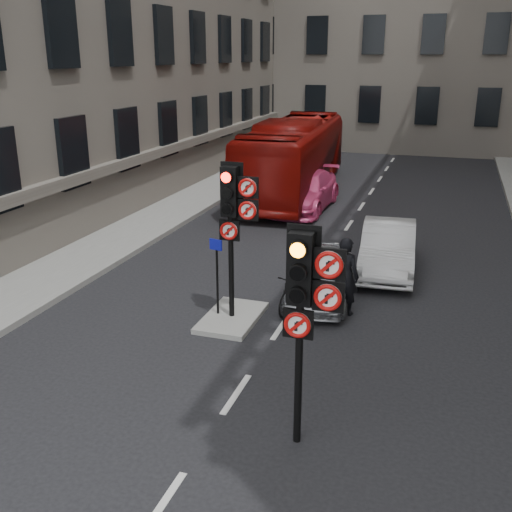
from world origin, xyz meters
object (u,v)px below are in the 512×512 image
Objects in this scene: motorcyclist at (345,276)px; motorcycle at (292,291)px; signal_far at (234,208)px; car_pink at (304,191)px; info_sign at (217,266)px; bus_red at (294,157)px; signal_near at (306,293)px; car_silver at (321,274)px; car_white at (388,247)px.

motorcycle is at bearing 24.20° from motorcyclist.
car_pink is at bearing 95.47° from signal_far.
info_sign reaches higher than motorcyclist.
car_pink is 2.78× the size of info_sign.
signal_far is 1.46m from info_sign.
bus_red is at bearing 114.54° from car_pink.
signal_near is 6.40m from car_silver.
car_silver is 1.12m from motorcycle.
motorcyclist is (-0.64, -3.36, 0.26)m from car_white.
signal_far is 11.08m from car_pink.
signal_far is at bearing -133.49° from car_silver.
info_sign is (0.60, -10.86, 0.57)m from car_pink.
bus_red is at bearing 99.17° from signal_far.
car_white is at bearing 64.80° from info_sign.
bus_red reaches higher than car_pink.
car_white reaches higher than car_silver.
info_sign is at bearing 127.19° from signal_near.
signal_far is 2.16× the size of motorcycle.
car_silver is 9.23m from car_pink.
motorcyclist is at bearing 93.13° from signal_near.
signal_far is 0.31× the size of bus_red.
car_silver is 2.03× the size of info_sign.
signal_near is 2.16× the size of motorcycle.
motorcyclist reaches higher than car_white.
car_white is (1.37, 2.58, 0.05)m from car_silver.
signal_near is 1.95× the size of info_sign.
car_silver is 2.25× the size of motorcycle.
bus_red is at bearing -56.22° from motorcyclist.
car_silver is (1.58, 2.01, -2.07)m from signal_far.
info_sign is at bearing -131.00° from car_white.
motorcyclist is (-0.29, 5.23, -1.64)m from signal_near.
car_silver is 2.92m from info_sign.
signal_far reaches higher than car_white.
info_sign reaches higher than car_silver.
signal_near is at bearing -65.73° from motorcycle.
info_sign is (-2.75, -1.23, 0.36)m from motorcyclist.
signal_far is at bearing -127.32° from car_white.
car_pink reaches higher than car_silver.
bus_red is at bearing 102.88° from car_silver.
motorcyclist reaches higher than motorcycle.
info_sign is at bearing -140.41° from car_silver.
signal_far reaches higher than car_pink.
motorcycle is (2.14, -9.85, -0.24)m from car_pink.
signal_near reaches higher than motorcycle.
bus_red is (-5.14, 8.93, 0.94)m from car_white.
signal_far is at bearing 11.15° from info_sign.
car_white is 0.82× the size of car_pink.
signal_far reaches higher than motorcycle.
signal_near is 1.00× the size of signal_far.
car_pink is (-2.62, 8.85, 0.10)m from car_silver.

